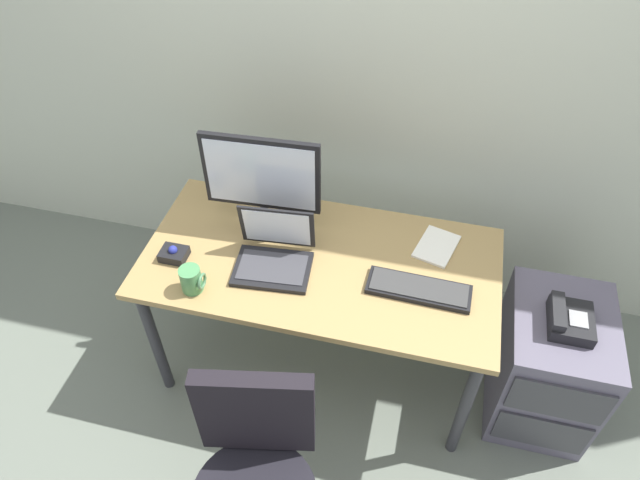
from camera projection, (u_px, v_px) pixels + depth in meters
name	position (u px, v px, depth m)	size (l,w,h in m)	color
ground_plane	(320.00, 359.00, 2.92)	(8.00, 8.00, 0.00)	slate
back_wall	(361.00, 31.00, 2.43)	(6.00, 0.10, 2.80)	beige
desk	(320.00, 273.00, 2.46)	(1.48, 0.74, 0.73)	#9D7F4B
file_cabinet	(547.00, 365.00, 2.54)	(0.42, 0.53, 0.62)	#585365
desk_phone	(569.00, 320.00, 2.28)	(0.17, 0.20, 0.09)	black
monitor_main	(261.00, 179.00, 2.37)	(0.49, 0.18, 0.46)	#262628
keyboard	(419.00, 289.00, 2.28)	(0.41, 0.15, 0.03)	black
laptop	(274.00, 253.00, 2.36)	(0.33, 0.29, 0.24)	black
trackball_mouse	(174.00, 254.00, 2.40)	(0.11, 0.09, 0.07)	black
coffee_mug	(192.00, 280.00, 2.25)	(0.09, 0.08, 0.11)	#47874F
paper_notepad	(437.00, 246.00, 2.45)	(0.15, 0.21, 0.01)	white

